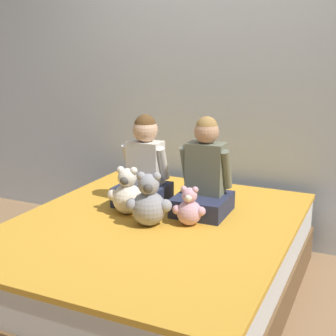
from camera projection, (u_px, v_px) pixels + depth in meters
ground_plane at (154, 295)px, 2.90m from camera, size 14.00×14.00×0.00m
wall_behind_bed at (217, 80)px, 3.56m from camera, size 8.00×0.06×2.50m
bed at (153, 260)px, 2.84m from camera, size 1.62×1.93×0.49m
child_on_left at (144, 168)px, 3.06m from camera, size 0.31×0.31×0.59m
child_on_right at (204, 176)px, 2.89m from camera, size 0.33×0.35×0.60m
teddy_bear_held_by_left_child at (128, 194)px, 2.89m from camera, size 0.25×0.19×0.30m
teddy_bear_held_by_right_child at (189, 209)px, 2.71m from camera, size 0.19×0.15×0.23m
teddy_bear_between_children at (149, 203)px, 2.70m from camera, size 0.25×0.20×0.32m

